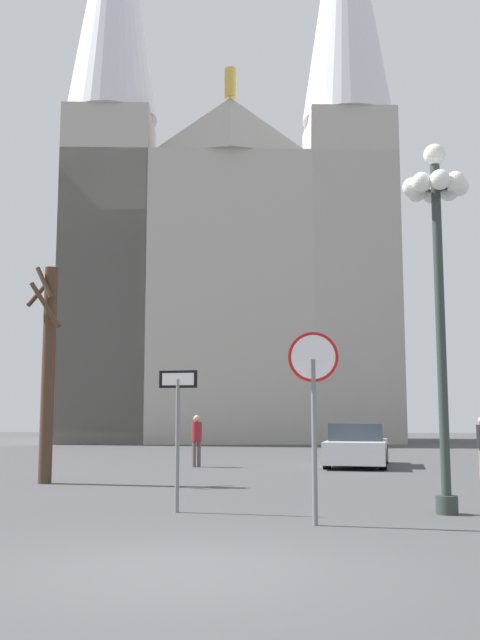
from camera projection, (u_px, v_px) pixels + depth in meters
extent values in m
plane|color=#424244|center=(187.00, 570.00, 7.67)|extent=(120.00, 120.00, 0.00)
cube|color=#ADA89E|center=(229.00, 307.00, 46.41)|extent=(20.57, 12.91, 16.82)
pyramid|color=#ADA89E|center=(230.00, 126.00, 43.28)|extent=(7.01, 2.70, 3.50)
cylinder|color=gold|center=(230.00, 83.00, 43.62)|extent=(0.70, 0.70, 1.80)
cube|color=#ADA89E|center=(108.00, 276.00, 43.48)|extent=(5.54, 5.54, 19.54)
cube|color=#ADA89E|center=(351.00, 278.00, 43.83)|extent=(5.54, 5.54, 19.54)
cylinder|color=slate|center=(314.00, 441.00, 10.89)|extent=(0.08, 0.08, 2.44)
cylinder|color=red|center=(313.00, 357.00, 11.05)|extent=(0.76, 0.08, 0.76)
cylinder|color=white|center=(313.00, 357.00, 11.03)|extent=(0.67, 0.04, 0.67)
cylinder|color=slate|center=(177.00, 445.00, 12.32)|extent=(0.07, 0.07, 2.21)
cube|color=black|center=(178.00, 379.00, 12.47)|extent=(0.67, 0.14, 0.30)
cube|color=white|center=(178.00, 379.00, 12.45)|extent=(0.56, 0.10, 0.21)
cylinder|color=#2D3833|center=(441.00, 335.00, 12.32)|extent=(0.16, 0.16, 5.91)
cylinder|color=#2D3833|center=(447.00, 505.00, 11.96)|extent=(0.36, 0.36, 0.30)
sphere|color=white|center=(434.00, 155.00, 12.73)|extent=(0.38, 0.38, 0.38)
sphere|color=white|center=(459.00, 186.00, 12.62)|extent=(0.34, 0.34, 0.34)
cylinder|color=#2D3833|center=(447.00, 187.00, 12.64)|extent=(0.05, 0.40, 0.05)
sphere|color=white|center=(449.00, 191.00, 12.91)|extent=(0.34, 0.34, 0.34)
cylinder|color=#2D3833|center=(442.00, 189.00, 12.78)|extent=(0.32, 0.32, 0.05)
sphere|color=white|center=(431.00, 194.00, 13.05)|extent=(0.34, 0.34, 0.34)
cylinder|color=#2D3833|center=(433.00, 190.00, 12.85)|extent=(0.40, 0.05, 0.05)
sphere|color=white|center=(416.00, 192.00, 12.95)|extent=(0.34, 0.34, 0.34)
cylinder|color=#2D3833|center=(426.00, 190.00, 12.80)|extent=(0.32, 0.32, 0.05)
sphere|color=white|center=(412.00, 187.00, 12.69)|extent=(0.34, 0.34, 0.34)
cylinder|color=#2D3833|center=(424.00, 187.00, 12.67)|extent=(0.05, 0.40, 0.05)
sphere|color=white|center=(422.00, 182.00, 12.40)|extent=(0.34, 0.34, 0.34)
cylinder|color=#2D3833|center=(429.00, 185.00, 12.53)|extent=(0.32, 0.32, 0.05)
sphere|color=white|center=(440.00, 180.00, 12.26)|extent=(0.34, 0.34, 0.34)
cylinder|color=#2D3833|center=(438.00, 183.00, 12.46)|extent=(0.40, 0.05, 0.05)
sphere|color=white|center=(456.00, 181.00, 12.35)|extent=(0.34, 0.34, 0.34)
cylinder|color=#2D3833|center=(445.00, 184.00, 12.50)|extent=(0.32, 0.32, 0.05)
cylinder|color=#473323|center=(48.00, 374.00, 17.65)|extent=(0.32, 0.32, 5.20)
cylinder|color=#473323|center=(45.00, 305.00, 17.51)|extent=(0.80, 0.12, 1.13)
cylinder|color=#473323|center=(44.00, 283.00, 17.73)|extent=(0.56, 0.34, 0.82)
cylinder|color=#473323|center=(41.00, 291.00, 18.12)|extent=(0.50, 0.77, 0.90)
cube|color=silver|center=(357.00, 451.00, 23.19)|extent=(2.40, 4.63, 0.66)
cube|color=#333D47|center=(357.00, 432.00, 23.48)|extent=(1.96, 2.67, 0.54)
cylinder|color=black|center=(383.00, 459.00, 21.54)|extent=(0.30, 0.66, 0.64)
cylinder|color=black|center=(327.00, 458.00, 21.88)|extent=(0.30, 0.66, 0.64)
cylinder|color=black|center=(385.00, 454.00, 24.46)|extent=(0.30, 0.66, 0.64)
cylinder|color=black|center=(335.00, 453.00, 24.80)|extent=(0.30, 0.66, 0.64)
cylinder|color=#594C47|center=(194.00, 454.00, 22.83)|extent=(0.12, 0.12, 0.79)
cylinder|color=#594C47|center=(199.00, 454.00, 22.90)|extent=(0.12, 0.12, 0.79)
cylinder|color=maroon|center=(197.00, 432.00, 22.96)|extent=(0.32, 0.32, 0.60)
sphere|color=tan|center=(197.00, 419.00, 23.01)|extent=(0.22, 0.22, 0.22)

